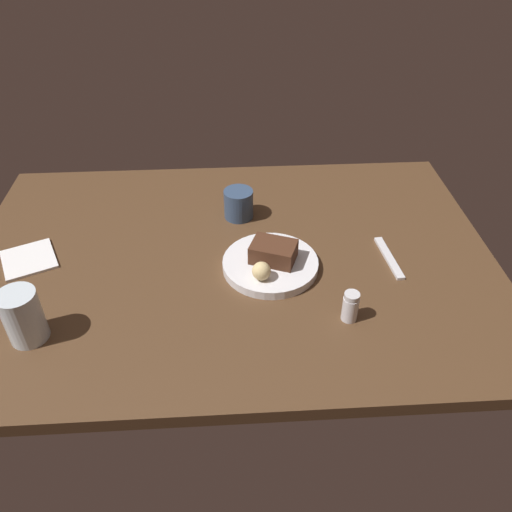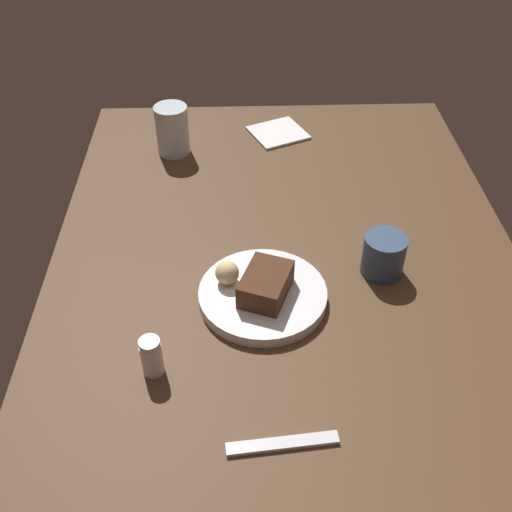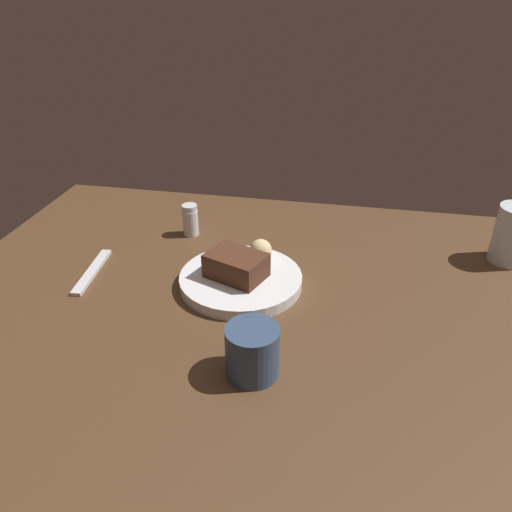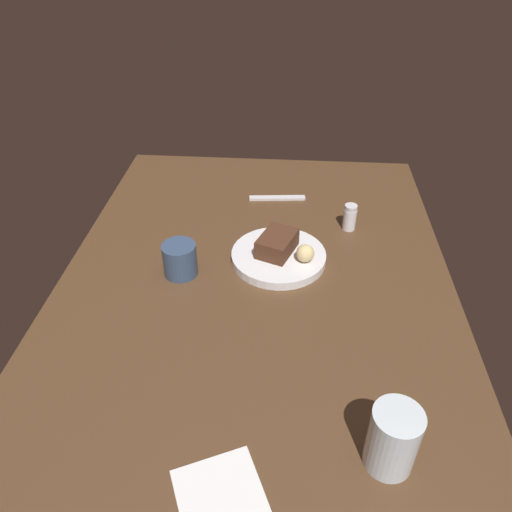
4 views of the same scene
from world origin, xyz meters
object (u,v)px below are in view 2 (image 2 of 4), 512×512
dessert_plate (263,295)px  coffee_cup (384,255)px  dessert_spoon (283,444)px  folded_napkin (278,133)px  water_glass (172,130)px  salt_shaker (152,357)px  chocolate_cake_slice (266,284)px  bread_roll (227,273)px

dessert_plate → coffee_cup: (6.27, -20.92, 2.69)cm
dessert_spoon → folded_napkin: (81.61, -4.48, -0.05)cm
dessert_plate → dessert_spoon: size_ratio=1.41×
water_glass → dessert_spoon: bearing=-165.5°
dessert_spoon → folded_napkin: bearing=-98.6°
salt_shaker → water_glass: 61.72cm
dessert_plate → coffee_cup: coffee_cup is taller
salt_shaker → water_glass: (61.67, 1.13, 2.21)cm
chocolate_cake_slice → bread_roll: size_ratio=2.40×
water_glass → dessert_plate: bearing=-159.4°
bread_roll → folded_napkin: (52.02, -11.71, -3.69)cm
bread_roll → salt_shaker: 19.90cm
dessert_plate → bread_roll: 6.94cm
bread_roll → dessert_spoon: bearing=-166.3°
chocolate_cake_slice → coffee_cup: 21.63cm
salt_shaker → dessert_spoon: size_ratio=0.44×
dessert_spoon → coffee_cup: bearing=-125.7°
dessert_plate → salt_shaker: size_ratio=3.22×
salt_shaker → coffee_cup: size_ratio=0.89×
bread_roll → chocolate_cake_slice: bearing=-116.2°
coffee_cup → chocolate_cake_slice: bearing=108.7°
chocolate_cake_slice → water_glass: water_glass is taller
bread_roll → water_glass: 46.62cm
coffee_cup → dessert_spoon: size_ratio=0.49×
coffee_cup → salt_shaker: bearing=118.6°
salt_shaker → dessert_plate: bearing=-49.5°
dessert_plate → salt_shaker: salt_shaker is taller
coffee_cup → folded_napkin: size_ratio=0.63×
salt_shaker → folded_napkin: size_ratio=0.56×
salt_shaker → water_glass: water_glass is taller
bread_roll → water_glass: size_ratio=0.37×
bread_roll → water_glass: (45.02, 12.01, 1.46)cm
dessert_plate → chocolate_cake_slice: bearing=-146.1°
water_glass → salt_shaker: bearing=-178.9°
coffee_cup → dessert_spoon: bearing=149.8°
bread_roll → coffee_cup: 26.99cm
folded_napkin → dessert_plate: bearing=173.8°
coffee_cup → dessert_spoon: coffee_cup is taller
chocolate_cake_slice → coffee_cup: bearing=-71.3°
bread_roll → salt_shaker: size_ratio=0.61×
bread_roll → coffee_cup: (3.86, -26.71, -0.30)cm
chocolate_cake_slice → bread_roll: chocolate_cake_slice is taller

